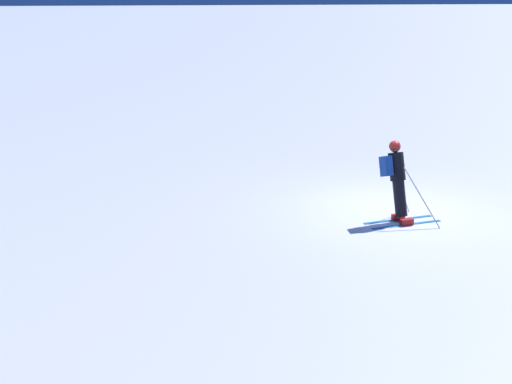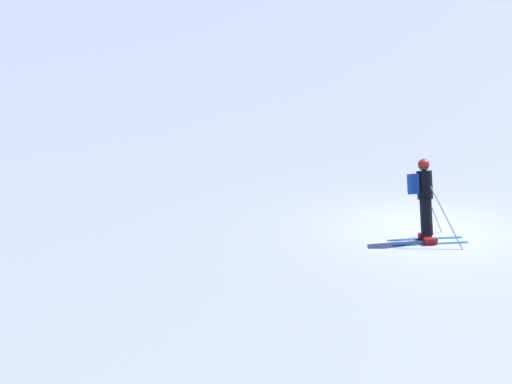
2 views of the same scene
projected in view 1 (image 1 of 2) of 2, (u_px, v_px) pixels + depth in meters
ground_plane at (390, 210)px, 16.49m from camera, size 300.00×300.00×0.00m
skier at (397, 177)px, 15.65m from camera, size 1.26×1.74×1.78m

